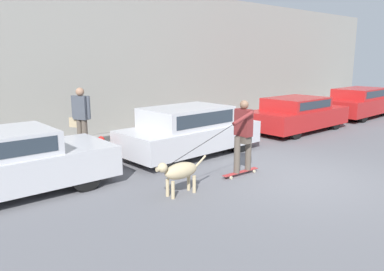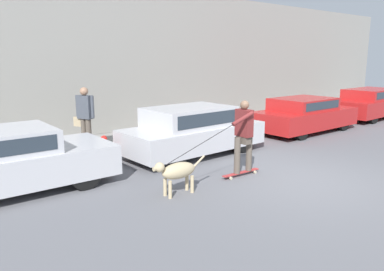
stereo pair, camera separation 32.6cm
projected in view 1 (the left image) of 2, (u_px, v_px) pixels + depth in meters
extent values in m
plane|color=slate|center=(299.00, 179.00, 8.30)|extent=(36.00, 36.00, 0.00)
cube|color=gray|center=(130.00, 62.00, 12.85)|extent=(32.00, 0.30, 4.98)
cube|color=gray|center=(154.00, 137.00, 12.35)|extent=(30.00, 2.36, 0.16)
cylinder|color=black|center=(56.00, 159.00, 8.66)|extent=(0.67, 0.21, 0.66)
cylinder|color=black|center=(85.00, 175.00, 7.52)|extent=(0.67, 0.21, 0.66)
cube|color=#BCBCC1|center=(5.00, 170.00, 7.24)|extent=(4.17, 1.81, 0.63)
cube|color=#28333D|center=(4.00, 151.00, 6.42)|extent=(1.87, 0.03, 0.29)
cylinder|color=black|center=(204.00, 133.00, 11.70)|extent=(0.68, 0.22, 0.67)
cylinder|color=black|center=(240.00, 140.00, 10.64)|extent=(0.68, 0.22, 0.67)
cylinder|color=black|center=(138.00, 145.00, 10.04)|extent=(0.68, 0.22, 0.67)
cylinder|color=black|center=(173.00, 155.00, 8.98)|extent=(0.68, 0.22, 0.67)
cube|color=#BCBCC1|center=(191.00, 136.00, 10.31)|extent=(4.07, 1.83, 0.61)
cube|color=#BCBCC1|center=(186.00, 117.00, 10.08)|extent=(2.33, 1.61, 0.53)
cube|color=#28333D|center=(207.00, 119.00, 9.52)|extent=(2.01, 0.07, 0.34)
cylinder|color=black|center=(300.00, 117.00, 15.09)|extent=(0.61, 0.20, 0.61)
cylinder|color=black|center=(335.00, 121.00, 13.97)|extent=(0.61, 0.20, 0.61)
cylinder|color=black|center=(259.00, 124.00, 13.42)|extent=(0.61, 0.20, 0.61)
cylinder|color=black|center=(295.00, 130.00, 12.30)|extent=(0.61, 0.20, 0.61)
cube|color=#B21E1E|center=(298.00, 117.00, 13.65)|extent=(4.18, 1.75, 0.63)
cube|color=#B21E1E|center=(296.00, 103.00, 13.44)|extent=(2.21, 1.58, 0.42)
cube|color=#28333D|center=(316.00, 105.00, 12.85)|extent=(1.95, 0.01, 0.27)
cylinder|color=black|center=(358.00, 105.00, 18.30)|extent=(0.68, 0.22, 0.68)
cylinder|color=black|center=(330.00, 111.00, 16.49)|extent=(0.68, 0.22, 0.68)
cylinder|color=black|center=(363.00, 114.00, 15.46)|extent=(0.68, 0.22, 0.68)
cube|color=#B21E1E|center=(361.00, 105.00, 16.84)|extent=(4.46, 1.77, 0.66)
cube|color=#B21E1E|center=(360.00, 93.00, 16.61)|extent=(2.55, 1.56, 0.44)
cube|color=#28333D|center=(378.00, 94.00, 16.06)|extent=(2.21, 0.07, 0.28)
cylinder|color=tan|center=(173.00, 190.00, 7.11)|extent=(0.07, 0.07, 0.35)
cylinder|color=tan|center=(168.00, 188.00, 7.24)|extent=(0.07, 0.07, 0.35)
cylinder|color=tan|center=(194.00, 184.00, 7.44)|extent=(0.07, 0.07, 0.35)
cylinder|color=tan|center=(189.00, 182.00, 7.57)|extent=(0.07, 0.07, 0.35)
ellipsoid|color=tan|center=(181.00, 171.00, 7.28)|extent=(0.76, 0.35, 0.32)
sphere|color=tan|center=(163.00, 168.00, 6.98)|extent=(0.19, 0.19, 0.19)
cylinder|color=tan|center=(159.00, 169.00, 6.93)|extent=(0.11, 0.09, 0.09)
cylinder|color=tan|center=(200.00, 161.00, 7.56)|extent=(0.30, 0.05, 0.23)
cylinder|color=beige|center=(231.00, 178.00, 8.28)|extent=(0.07, 0.03, 0.07)
cylinder|color=beige|center=(226.00, 176.00, 8.39)|extent=(0.07, 0.03, 0.07)
cylinder|color=beige|center=(254.00, 171.00, 8.74)|extent=(0.07, 0.03, 0.07)
cylinder|color=beige|center=(249.00, 170.00, 8.86)|extent=(0.07, 0.03, 0.07)
cube|color=#A82D2D|center=(241.00, 172.00, 8.56)|extent=(1.06, 0.16, 0.02)
cylinder|color=brown|center=(237.00, 155.00, 8.39)|extent=(0.14, 0.14, 0.83)
cylinder|color=brown|center=(248.00, 152.00, 8.62)|extent=(0.14, 0.14, 0.83)
cube|color=brown|center=(243.00, 139.00, 8.43)|extent=(0.18, 0.32, 0.17)
cube|color=maroon|center=(244.00, 123.00, 8.36)|extent=(0.21, 0.41, 0.61)
sphere|color=brown|center=(244.00, 105.00, 8.27)|extent=(0.20, 0.20, 0.20)
cylinder|color=maroon|center=(236.00, 123.00, 8.55)|extent=(0.09, 0.09, 0.58)
cylinder|color=maroon|center=(243.00, 118.00, 7.99)|extent=(0.57, 0.14, 0.29)
cylinder|color=black|center=(200.00, 145.00, 7.42)|extent=(1.75, 0.18, 0.68)
cylinder|color=brown|center=(80.00, 135.00, 10.13)|extent=(0.15, 0.15, 0.86)
cylinder|color=brown|center=(85.00, 135.00, 10.07)|extent=(0.15, 0.15, 0.86)
cube|color=#424751|center=(81.00, 108.00, 9.95)|extent=(0.37, 0.46, 0.63)
cylinder|color=#424751|center=(73.00, 107.00, 10.04)|extent=(0.09, 0.09, 0.60)
cylinder|color=#424751|center=(89.00, 108.00, 9.85)|extent=(0.09, 0.09, 0.60)
sphere|color=#997056|center=(80.00, 92.00, 9.86)|extent=(0.22, 0.22, 0.22)
cube|color=tan|center=(74.00, 122.00, 10.13)|extent=(0.21, 0.28, 0.26)
cylinder|color=red|center=(102.00, 152.00, 9.55)|extent=(0.17, 0.17, 0.56)
sphere|color=red|center=(101.00, 140.00, 9.48)|extent=(0.18, 0.18, 0.18)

